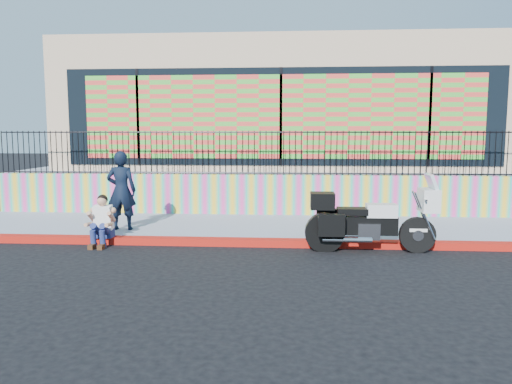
{
  "coord_description": "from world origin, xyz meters",
  "views": [
    {
      "loc": [
        0.34,
        -10.4,
        2.41
      ],
      "look_at": [
        -0.51,
        1.2,
        1.01
      ],
      "focal_mm": 35.0,
      "sensor_mm": 36.0,
      "label": 1
    }
  ],
  "objects": [
    {
      "name": "mural_wall",
      "position": [
        0.0,
        3.25,
        0.7
      ],
      "size": [
        16.0,
        0.2,
        1.1
      ],
      "primitive_type": "cube",
      "color": "#F03F9B",
      "rests_on": "sidewalk"
    },
    {
      "name": "red_curb",
      "position": [
        0.0,
        0.0,
        0.07
      ],
      "size": [
        16.0,
        0.3,
        0.15
      ],
      "primitive_type": "cube",
      "color": "#9F0D0B",
      "rests_on": "ground"
    },
    {
      "name": "police_motorcycle",
      "position": [
        1.88,
        -0.35,
        0.67
      ],
      "size": [
        2.57,
        0.85,
        1.6
      ],
      "color": "black",
      "rests_on": "ground"
    },
    {
      "name": "ground",
      "position": [
        0.0,
        0.0,
        0.0
      ],
      "size": [
        90.0,
        90.0,
        0.0
      ],
      "primitive_type": "plane",
      "color": "black",
      "rests_on": "ground"
    },
    {
      "name": "seated_man",
      "position": [
        -3.7,
        -0.26,
        0.45
      ],
      "size": [
        0.54,
        0.71,
        1.06
      ],
      "color": "navy",
      "rests_on": "ground"
    },
    {
      "name": "metal_fence",
      "position": [
        0.0,
        3.25,
        1.85
      ],
      "size": [
        15.8,
        0.04,
        1.2
      ],
      "primitive_type": null,
      "color": "black",
      "rests_on": "mural_wall"
    },
    {
      "name": "police_officer",
      "position": [
        -3.61,
        0.82,
        1.07
      ],
      "size": [
        0.7,
        0.49,
        1.83
      ],
      "primitive_type": "imported",
      "rotation": [
        0.0,
        0.0,
        3.22
      ],
      "color": "black",
      "rests_on": "sidewalk"
    },
    {
      "name": "sidewalk",
      "position": [
        0.0,
        1.65,
        0.07
      ],
      "size": [
        16.0,
        3.0,
        0.15
      ],
      "primitive_type": "cube",
      "color": "gray",
      "rests_on": "ground"
    },
    {
      "name": "storefront_building",
      "position": [
        0.0,
        8.13,
        3.25
      ],
      "size": [
        14.0,
        8.06,
        4.0
      ],
      "color": "tan",
      "rests_on": "elevated_platform"
    },
    {
      "name": "elevated_platform",
      "position": [
        0.0,
        8.35,
        0.62
      ],
      "size": [
        16.0,
        10.0,
        1.25
      ],
      "primitive_type": "cube",
      "color": "gray",
      "rests_on": "ground"
    }
  ]
}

